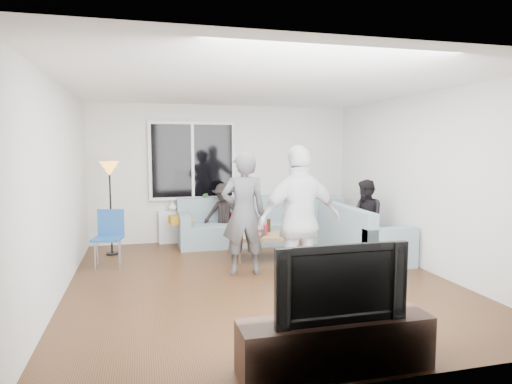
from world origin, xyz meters
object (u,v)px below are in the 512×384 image
object	(u,v)px
sofa_back_section	(241,221)
television	(337,280)
player_right	(300,221)
spectator_right	(366,218)
player_left	(244,214)
sofa_right_section	(361,230)
floor_lamp	(111,209)
spectator_back	(224,214)
side_chair	(108,239)
tv_console	(335,345)
coffee_table	(266,246)

from	to	relation	value
sofa_back_section	television	bearing A→B (deg)	-93.23
player_right	spectator_right	distance (m)	2.31
player_left	player_right	bearing A→B (deg)	118.52
sofa_right_section	floor_lamp	bearing A→B (deg)	75.51
sofa_right_section	player_right	distance (m)	2.44
sofa_back_section	sofa_right_section	xyz separation A→B (m)	(1.78, -1.31, 0.00)
sofa_right_section	player_right	xyz separation A→B (m)	(-1.71, -1.67, 0.50)
player_right	spectator_back	world-z (taller)	player_right
sofa_right_section	side_chair	world-z (taller)	side_chair
player_right	television	distance (m)	1.83
side_chair	player_left	world-z (taller)	player_left
sofa_right_section	tv_console	world-z (taller)	sofa_right_section
spectator_right	player_right	bearing A→B (deg)	-46.51
spectator_right	television	world-z (taller)	spectator_right
coffee_table	tv_console	distance (m)	3.63
spectator_back	tv_console	xyz separation A→B (m)	(0.05, -4.80, -0.35)
side_chair	television	world-z (taller)	television
side_chair	television	size ratio (longest dim) A/B	0.78
sofa_back_section	player_left	world-z (taller)	player_left
sofa_back_section	player_left	distance (m)	2.00
sofa_back_section	side_chair	bearing A→B (deg)	-154.92
sofa_right_section	side_chair	size ratio (longest dim) A/B	2.33
coffee_table	floor_lamp	world-z (taller)	floor_lamp
spectator_right	tv_console	xyz separation A→B (m)	(-2.05, -3.32, -0.42)
sofa_right_section	side_chair	distance (m)	4.08
sofa_right_section	television	bearing A→B (deg)	149.38
sofa_back_section	player_left	xyz separation A→B (m)	(-0.38, -1.91, 0.45)
player_left	tv_console	distance (m)	2.93
sofa_back_section	sofa_right_section	world-z (taller)	same
tv_console	television	xyz separation A→B (m)	(0.00, 0.00, 0.54)
side_chair	spectator_right	size ratio (longest dim) A/B	0.67
player_left	spectator_right	distance (m)	2.22
spectator_right	tv_console	size ratio (longest dim) A/B	0.80
floor_lamp	player_right	world-z (taller)	player_right
sofa_back_section	tv_console	xyz separation A→B (m)	(-0.27, -4.77, -0.20)
television	spectator_right	bearing A→B (deg)	58.29
floor_lamp	sofa_back_section	bearing A→B (deg)	6.35
floor_lamp	player_left	distance (m)	2.53
sofa_right_section	player_left	size ratio (longest dim) A/B	1.15
spectator_back	sofa_back_section	bearing A→B (deg)	14.28
spectator_back	television	xyz separation A→B (m)	(0.05, -4.80, 0.19)
player_left	television	size ratio (longest dim) A/B	1.59
player_left	side_chair	bearing A→B (deg)	-18.36
sofa_back_section	spectator_right	size ratio (longest dim) A/B	1.80
player_right	spectator_right	size ratio (longest dim) A/B	1.44
side_chair	sofa_back_section	bearing A→B (deg)	38.33
floor_lamp	sofa_right_section	bearing A→B (deg)	-14.49
side_chair	floor_lamp	xyz separation A→B (m)	(0.00, 0.82, 0.35)
tv_console	sofa_right_section	bearing A→B (deg)	59.38
side_chair	floor_lamp	size ratio (longest dim) A/B	0.55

